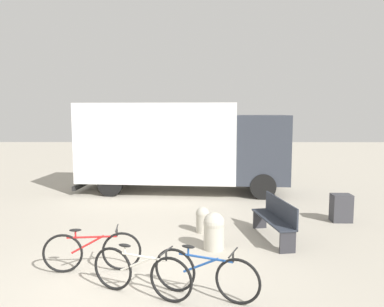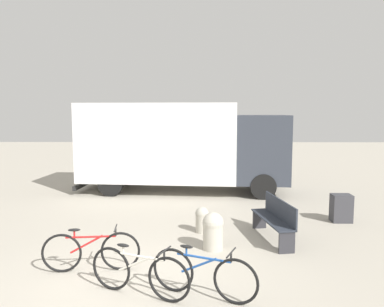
{
  "view_description": "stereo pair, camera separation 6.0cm",
  "coord_description": "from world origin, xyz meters",
  "px_view_note": "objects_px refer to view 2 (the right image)",
  "views": [
    {
      "loc": [
        1.14,
        -6.11,
        2.88
      ],
      "look_at": [
        1.07,
        4.82,
        1.68
      ],
      "focal_mm": 35.0,
      "sensor_mm": 36.0,
      "label": 1
    },
    {
      "loc": [
        1.2,
        -6.11,
        2.88
      ],
      "look_at": [
        1.07,
        4.82,
        1.68
      ],
      "focal_mm": 35.0,
      "sensor_mm": 36.0,
      "label": 2
    }
  ],
  "objects_px": {
    "park_bench": "(275,218)",
    "bollard_far_bench": "(202,219)",
    "bollard_near_bench": "(213,230)",
    "utility_box": "(341,208)",
    "bicycle_near": "(91,251)",
    "bicycle_far": "(203,274)",
    "bicycle_middle": "(139,272)",
    "delivery_truck": "(180,144)"
  },
  "relations": [
    {
      "from": "bollard_near_bench",
      "to": "utility_box",
      "type": "relative_size",
      "value": 1.09
    },
    {
      "from": "delivery_truck",
      "to": "bicycle_middle",
      "type": "distance_m",
      "value": 8.06
    },
    {
      "from": "bollard_near_bench",
      "to": "bicycle_middle",
      "type": "bearing_deg",
      "value": -121.74
    },
    {
      "from": "bollard_far_bench",
      "to": "bicycle_far",
      "type": "bearing_deg",
      "value": -90.58
    },
    {
      "from": "park_bench",
      "to": "bicycle_near",
      "type": "relative_size",
      "value": 1.05
    },
    {
      "from": "park_bench",
      "to": "bicycle_middle",
      "type": "height_order",
      "value": "park_bench"
    },
    {
      "from": "bicycle_far",
      "to": "bollard_far_bench",
      "type": "relative_size",
      "value": 2.65
    },
    {
      "from": "park_bench",
      "to": "bicycle_far",
      "type": "height_order",
      "value": "park_bench"
    },
    {
      "from": "utility_box",
      "to": "delivery_truck",
      "type": "bearing_deg",
      "value": 138.79
    },
    {
      "from": "bollard_far_bench",
      "to": "bicycle_middle",
      "type": "bearing_deg",
      "value": -108.26
    },
    {
      "from": "park_bench",
      "to": "bicycle_near",
      "type": "bearing_deg",
      "value": 105.91
    },
    {
      "from": "delivery_truck",
      "to": "utility_box",
      "type": "height_order",
      "value": "delivery_truck"
    },
    {
      "from": "delivery_truck",
      "to": "bicycle_far",
      "type": "relative_size",
      "value": 4.63
    },
    {
      "from": "delivery_truck",
      "to": "park_bench",
      "type": "xyz_separation_m",
      "value": [
        2.37,
        -5.28,
        -1.23
      ]
    },
    {
      "from": "park_bench",
      "to": "bicycle_far",
      "type": "bearing_deg",
      "value": 138.66
    },
    {
      "from": "bicycle_middle",
      "to": "bicycle_far",
      "type": "height_order",
      "value": "same"
    },
    {
      "from": "bicycle_near",
      "to": "delivery_truck",
      "type": "bearing_deg",
      "value": 73.08
    },
    {
      "from": "bicycle_near",
      "to": "bollard_near_bench",
      "type": "relative_size",
      "value": 2.21
    },
    {
      "from": "park_bench",
      "to": "bicycle_middle",
      "type": "bearing_deg",
      "value": 125.19
    },
    {
      "from": "bicycle_near",
      "to": "utility_box",
      "type": "bearing_deg",
      "value": 22.7
    },
    {
      "from": "bicycle_near",
      "to": "bicycle_far",
      "type": "distance_m",
      "value": 2.23
    },
    {
      "from": "bicycle_near",
      "to": "utility_box",
      "type": "distance_m",
      "value": 6.56
    },
    {
      "from": "bicycle_near",
      "to": "bollard_far_bench",
      "type": "height_order",
      "value": "bicycle_near"
    },
    {
      "from": "bollard_near_bench",
      "to": "utility_box",
      "type": "height_order",
      "value": "bollard_near_bench"
    },
    {
      "from": "bollard_far_bench",
      "to": "bicycle_near",
      "type": "bearing_deg",
      "value": -132.32
    },
    {
      "from": "bicycle_far",
      "to": "utility_box",
      "type": "height_order",
      "value": "bicycle_far"
    },
    {
      "from": "park_bench",
      "to": "delivery_truck",
      "type": "bearing_deg",
      "value": 14.81
    },
    {
      "from": "delivery_truck",
      "to": "park_bench",
      "type": "relative_size",
      "value": 4.13
    },
    {
      "from": "bicycle_near",
      "to": "utility_box",
      "type": "height_order",
      "value": "bicycle_near"
    },
    {
      "from": "bicycle_middle",
      "to": "bicycle_near",
      "type": "bearing_deg",
      "value": 160.3
    },
    {
      "from": "delivery_truck",
      "to": "utility_box",
      "type": "bearing_deg",
      "value": -36.57
    },
    {
      "from": "park_bench",
      "to": "bicycle_far",
      "type": "xyz_separation_m",
      "value": [
        -1.68,
        -2.7,
        -0.13
      ]
    },
    {
      "from": "bicycle_far",
      "to": "park_bench",
      "type": "bearing_deg",
      "value": 80.69
    },
    {
      "from": "bicycle_far",
      "to": "bollard_far_bench",
      "type": "distance_m",
      "value": 3.2
    },
    {
      "from": "park_bench",
      "to": "bollard_far_bench",
      "type": "relative_size",
      "value": 2.96
    },
    {
      "from": "bicycle_near",
      "to": "bollard_near_bench",
      "type": "height_order",
      "value": "bicycle_near"
    },
    {
      "from": "bicycle_middle",
      "to": "utility_box",
      "type": "bearing_deg",
      "value": 62.87
    },
    {
      "from": "utility_box",
      "to": "bollard_near_bench",
      "type": "bearing_deg",
      "value": -149.57
    },
    {
      "from": "bicycle_far",
      "to": "utility_box",
      "type": "distance_m",
      "value": 5.55
    },
    {
      "from": "delivery_truck",
      "to": "bicycle_middle",
      "type": "bearing_deg",
      "value": -87.68
    },
    {
      "from": "delivery_truck",
      "to": "park_bench",
      "type": "distance_m",
      "value": 5.92
    },
    {
      "from": "bollard_far_bench",
      "to": "utility_box",
      "type": "height_order",
      "value": "utility_box"
    }
  ]
}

